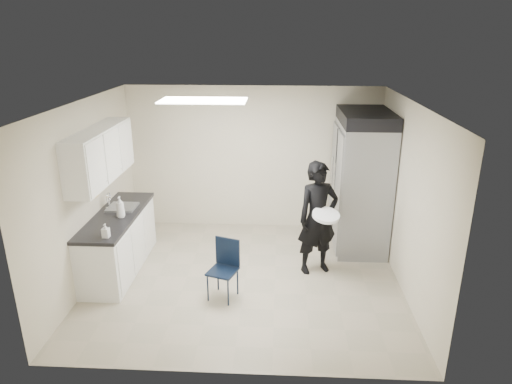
# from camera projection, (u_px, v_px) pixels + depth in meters

# --- Properties ---
(floor) EXTENTS (4.50, 4.50, 0.00)m
(floor) POSITION_uv_depth(u_px,v_px,m) (246.00, 278.00, 6.80)
(floor) COLOR tan
(floor) RESTS_ON ground
(ceiling) EXTENTS (4.50, 4.50, 0.00)m
(ceiling) POSITION_uv_depth(u_px,v_px,m) (244.00, 103.00, 5.93)
(ceiling) COLOR silver
(ceiling) RESTS_ON back_wall
(back_wall) EXTENTS (4.50, 0.00, 4.50)m
(back_wall) POSITION_uv_depth(u_px,v_px,m) (253.00, 159.00, 8.25)
(back_wall) COLOR beige
(back_wall) RESTS_ON floor
(left_wall) EXTENTS (0.00, 4.00, 4.00)m
(left_wall) POSITION_uv_depth(u_px,v_px,m) (87.00, 194.00, 6.48)
(left_wall) COLOR beige
(left_wall) RESTS_ON floor
(right_wall) EXTENTS (0.00, 4.00, 4.00)m
(right_wall) POSITION_uv_depth(u_px,v_px,m) (408.00, 200.00, 6.25)
(right_wall) COLOR beige
(right_wall) RESTS_ON floor
(ceiling_panel) EXTENTS (1.20, 0.60, 0.02)m
(ceiling_panel) POSITION_uv_depth(u_px,v_px,m) (203.00, 100.00, 6.34)
(ceiling_panel) COLOR white
(ceiling_panel) RESTS_ON ceiling
(lower_counter) EXTENTS (0.60, 1.90, 0.86)m
(lower_counter) POSITION_uv_depth(u_px,v_px,m) (119.00, 243.00, 6.94)
(lower_counter) COLOR silver
(lower_counter) RESTS_ON floor
(countertop) EXTENTS (0.64, 1.95, 0.05)m
(countertop) POSITION_uv_depth(u_px,v_px,m) (116.00, 216.00, 6.79)
(countertop) COLOR black
(countertop) RESTS_ON lower_counter
(sink) EXTENTS (0.42, 0.40, 0.14)m
(sink) POSITION_uv_depth(u_px,v_px,m) (123.00, 210.00, 7.03)
(sink) COLOR gray
(sink) RESTS_ON countertop
(faucet) EXTENTS (0.02, 0.02, 0.24)m
(faucet) POSITION_uv_depth(u_px,v_px,m) (109.00, 201.00, 6.99)
(faucet) COLOR silver
(faucet) RESTS_ON countertop
(upper_cabinets) EXTENTS (0.35, 1.80, 0.75)m
(upper_cabinets) POSITION_uv_depth(u_px,v_px,m) (100.00, 155.00, 6.48)
(upper_cabinets) COLOR silver
(upper_cabinets) RESTS_ON left_wall
(towel_dispenser) EXTENTS (0.22, 0.30, 0.35)m
(towel_dispenser) POSITION_uv_depth(u_px,v_px,m) (124.00, 149.00, 7.63)
(towel_dispenser) COLOR black
(towel_dispenser) RESTS_ON left_wall
(notice_sticker_left) EXTENTS (0.00, 0.12, 0.07)m
(notice_sticker_left) POSITION_uv_depth(u_px,v_px,m) (91.00, 197.00, 6.60)
(notice_sticker_left) COLOR yellow
(notice_sticker_left) RESTS_ON left_wall
(notice_sticker_right) EXTENTS (0.00, 0.12, 0.07)m
(notice_sticker_right) POSITION_uv_depth(u_px,v_px,m) (97.00, 195.00, 6.80)
(notice_sticker_right) COLOR yellow
(notice_sticker_right) RESTS_ON left_wall
(commercial_fridge) EXTENTS (0.80, 1.35, 2.10)m
(commercial_fridge) POSITION_uv_depth(u_px,v_px,m) (361.00, 186.00, 7.55)
(commercial_fridge) COLOR gray
(commercial_fridge) RESTS_ON floor
(fridge_compressor) EXTENTS (0.80, 1.35, 0.20)m
(fridge_compressor) POSITION_uv_depth(u_px,v_px,m) (366.00, 117.00, 7.17)
(fridge_compressor) COLOR black
(fridge_compressor) RESTS_ON commercial_fridge
(folding_chair) EXTENTS (0.46, 0.46, 0.81)m
(folding_chair) POSITION_uv_depth(u_px,v_px,m) (223.00, 271.00, 6.18)
(folding_chair) COLOR black
(folding_chair) RESTS_ON floor
(man_tuxedo) EXTENTS (0.75, 0.63, 1.73)m
(man_tuxedo) POSITION_uv_depth(u_px,v_px,m) (318.00, 218.00, 6.75)
(man_tuxedo) COLOR black
(man_tuxedo) RESTS_ON floor
(bucket_lid) EXTENTS (0.51, 0.51, 0.05)m
(bucket_lid) POSITION_uv_depth(u_px,v_px,m) (326.00, 215.00, 6.48)
(bucket_lid) COLOR silver
(bucket_lid) RESTS_ON man_tuxedo
(soap_bottle_a) EXTENTS (0.13, 0.13, 0.32)m
(soap_bottle_a) POSITION_uv_depth(u_px,v_px,m) (120.00, 207.00, 6.62)
(soap_bottle_a) COLOR white
(soap_bottle_a) RESTS_ON countertop
(soap_bottle_b) EXTENTS (0.09, 0.09, 0.19)m
(soap_bottle_b) POSITION_uv_depth(u_px,v_px,m) (106.00, 231.00, 5.99)
(soap_bottle_b) COLOR silver
(soap_bottle_b) RESTS_ON countertop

